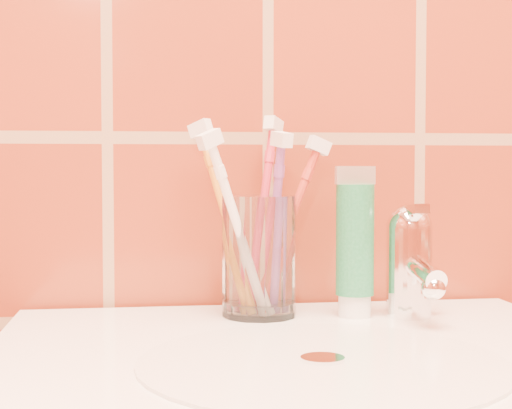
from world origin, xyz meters
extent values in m
cylinder|color=silver|center=(0.00, 0.91, 0.85)|extent=(0.30, 0.30, 0.00)
cylinder|color=white|center=(0.00, 0.91, 0.85)|extent=(0.04, 0.04, 0.00)
cylinder|color=white|center=(-0.02, 1.12, 0.91)|extent=(0.10, 0.10, 0.13)
cylinder|color=white|center=(0.08, 1.10, 0.86)|extent=(0.03, 0.03, 0.02)
cylinder|color=#1A6D3F|center=(0.08, 1.10, 0.93)|extent=(0.04, 0.04, 0.12)
cube|color=beige|center=(0.08, 1.10, 1.00)|extent=(0.04, 0.01, 0.02)
cylinder|color=white|center=(0.14, 1.09, 0.90)|extent=(0.05, 0.05, 0.09)
sphere|color=white|center=(0.14, 1.09, 0.94)|extent=(0.05, 0.05, 0.05)
cylinder|color=white|center=(0.14, 1.06, 0.91)|extent=(0.02, 0.09, 0.03)
cube|color=white|center=(0.14, 1.08, 0.96)|extent=(0.02, 0.06, 0.01)
camera|label=1|loc=(-0.14, 0.30, 1.01)|focal=55.00mm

